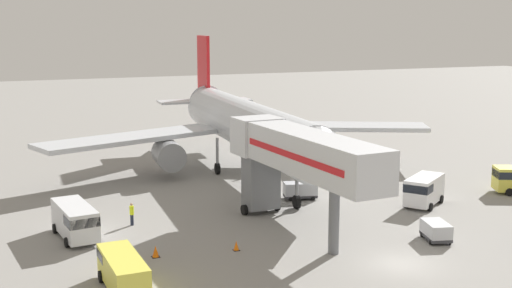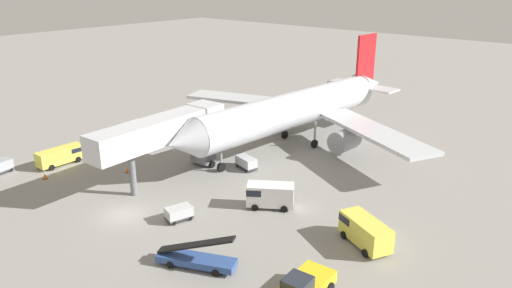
{
  "view_description": "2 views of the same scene",
  "coord_description": "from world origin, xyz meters",
  "px_view_note": "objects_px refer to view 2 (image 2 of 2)",
  "views": [
    {
      "loc": [
        -23.18,
        -32.07,
        14.55
      ],
      "look_at": [
        -1.06,
        20.01,
        4.27
      ],
      "focal_mm": 46.38,
      "sensor_mm": 36.0,
      "label": 1
    },
    {
      "loc": [
        36.55,
        -22.61,
        21.87
      ],
      "look_at": [
        1.55,
        17.82,
        2.69
      ],
      "focal_mm": 33.7,
      "sensor_mm": 36.0,
      "label": 2
    }
  ],
  "objects_px": {
    "safety_cone_alpha": "(108,157)",
    "safety_cone_bravo": "(127,170)",
    "service_van_near_right": "(62,155)",
    "service_van_mid_left": "(269,194)",
    "service_van_mid_right": "(364,230)",
    "safety_cone_charlie": "(45,176)",
    "ground_crew_worker_foreground": "(156,138)",
    "airplane_at_gate": "(298,109)",
    "belt_loader_truck": "(196,258)",
    "baggage_cart_near_left": "(179,213)",
    "service_van_rear_right": "(127,132)",
    "baggage_cart_rear_left": "(246,162)",
    "jet_bridge": "(168,132)"
  },
  "relations": [
    {
      "from": "service_van_mid_left",
      "to": "safety_cone_alpha",
      "type": "xyz_separation_m",
      "value": [
        -23.07,
        -3.26,
        -0.98
      ]
    },
    {
      "from": "service_van_near_right",
      "to": "baggage_cart_rear_left",
      "type": "height_order",
      "value": "service_van_near_right"
    },
    {
      "from": "service_van_mid_left",
      "to": "service_van_mid_right",
      "type": "xyz_separation_m",
      "value": [
        10.47,
        -0.03,
        -0.04
      ]
    },
    {
      "from": "service_van_near_right",
      "to": "service_van_rear_right",
      "type": "bearing_deg",
      "value": 96.29
    },
    {
      "from": "service_van_rear_right",
      "to": "jet_bridge",
      "type": "bearing_deg",
      "value": -17.03
    },
    {
      "from": "airplane_at_gate",
      "to": "ground_crew_worker_foreground",
      "type": "height_order",
      "value": "airplane_at_gate"
    },
    {
      "from": "airplane_at_gate",
      "to": "service_van_mid_right",
      "type": "distance_m",
      "value": 25.86
    },
    {
      "from": "jet_bridge",
      "to": "service_van_mid_right",
      "type": "xyz_separation_m",
      "value": [
        23.11,
        1.91,
        -4.26
      ]
    },
    {
      "from": "safety_cone_bravo",
      "to": "baggage_cart_rear_left",
      "type": "bearing_deg",
      "value": 45.69
    },
    {
      "from": "belt_loader_truck",
      "to": "baggage_cart_rear_left",
      "type": "distance_m",
      "value": 20.35
    },
    {
      "from": "service_van_rear_right",
      "to": "service_van_near_right",
      "type": "bearing_deg",
      "value": -83.71
    },
    {
      "from": "service_van_rear_right",
      "to": "baggage_cart_near_left",
      "type": "distance_m",
      "value": 24.67
    },
    {
      "from": "service_van_near_right",
      "to": "service_van_mid_left",
      "type": "xyz_separation_m",
      "value": [
        26.05,
        7.61,
        0.2
      ]
    },
    {
      "from": "service_van_near_right",
      "to": "service_van_mid_right",
      "type": "height_order",
      "value": "service_van_mid_right"
    },
    {
      "from": "safety_cone_bravo",
      "to": "belt_loader_truck",
      "type": "bearing_deg",
      "value": -20.61
    },
    {
      "from": "service_van_mid_left",
      "to": "service_van_mid_right",
      "type": "bearing_deg",
      "value": -0.15
    },
    {
      "from": "jet_bridge",
      "to": "safety_cone_alpha",
      "type": "relative_size",
      "value": 22.56
    },
    {
      "from": "service_van_mid_right",
      "to": "baggage_cart_rear_left",
      "type": "distance_m",
      "value": 19.61
    },
    {
      "from": "service_van_near_right",
      "to": "belt_loader_truck",
      "type": "bearing_deg",
      "value": -8.11
    },
    {
      "from": "service_van_rear_right",
      "to": "service_van_mid_right",
      "type": "distance_m",
      "value": 37.72
    },
    {
      "from": "service_van_rear_right",
      "to": "safety_cone_alpha",
      "type": "height_order",
      "value": "service_van_rear_right"
    },
    {
      "from": "safety_cone_alpha",
      "to": "safety_cone_bravo",
      "type": "bearing_deg",
      "value": -8.91
    },
    {
      "from": "baggage_cart_rear_left",
      "to": "service_van_near_right",
      "type": "bearing_deg",
      "value": -142.99
    },
    {
      "from": "service_van_mid_left",
      "to": "service_van_rear_right",
      "type": "relative_size",
      "value": 0.85
    },
    {
      "from": "service_van_mid_left",
      "to": "service_van_rear_right",
      "type": "distance_m",
      "value": 27.28
    },
    {
      "from": "service_van_mid_left",
      "to": "safety_cone_charlie",
      "type": "height_order",
      "value": "service_van_mid_left"
    },
    {
      "from": "service_van_mid_right",
      "to": "baggage_cart_rear_left",
      "type": "relative_size",
      "value": 1.82
    },
    {
      "from": "airplane_at_gate",
      "to": "service_van_mid_right",
      "type": "xyz_separation_m",
      "value": [
        19.37,
        -16.76,
        -3.54
      ]
    },
    {
      "from": "airplane_at_gate",
      "to": "service_van_rear_right",
      "type": "distance_m",
      "value": 23.42
    },
    {
      "from": "belt_loader_truck",
      "to": "safety_cone_bravo",
      "type": "distance_m",
      "value": 21.49
    },
    {
      "from": "airplane_at_gate",
      "to": "service_van_mid_left",
      "type": "bearing_deg",
      "value": -61.99
    },
    {
      "from": "service_van_near_right",
      "to": "safety_cone_alpha",
      "type": "relative_size",
      "value": 7.32
    },
    {
      "from": "service_van_rear_right",
      "to": "ground_crew_worker_foreground",
      "type": "distance_m",
      "value": 4.5
    },
    {
      "from": "belt_loader_truck",
      "to": "baggage_cart_near_left",
      "type": "distance_m",
      "value": 7.98
    },
    {
      "from": "baggage_cart_near_left",
      "to": "safety_cone_charlie",
      "type": "xyz_separation_m",
      "value": [
        -18.64,
        -3.65,
        -0.36
      ]
    },
    {
      "from": "service_van_mid_right",
      "to": "ground_crew_worker_foreground",
      "type": "distance_m",
      "value": 33.67
    },
    {
      "from": "ground_crew_worker_foreground",
      "to": "safety_cone_bravo",
      "type": "bearing_deg",
      "value": -58.04
    },
    {
      "from": "ground_crew_worker_foreground",
      "to": "baggage_cart_near_left",
      "type": "bearing_deg",
      "value": -32.35
    },
    {
      "from": "jet_bridge",
      "to": "service_van_mid_right",
      "type": "height_order",
      "value": "jet_bridge"
    },
    {
      "from": "belt_loader_truck",
      "to": "service_van_near_right",
      "type": "relative_size",
      "value": 1.17
    },
    {
      "from": "safety_cone_alpha",
      "to": "service_van_mid_right",
      "type": "bearing_deg",
      "value": 5.51
    },
    {
      "from": "safety_cone_alpha",
      "to": "belt_loader_truck",
      "type": "bearing_deg",
      "value": -18.32
    },
    {
      "from": "service_van_rear_right",
      "to": "baggage_cart_rear_left",
      "type": "bearing_deg",
      "value": 9.92
    },
    {
      "from": "airplane_at_gate",
      "to": "ground_crew_worker_foreground",
      "type": "distance_m",
      "value": 19.35
    },
    {
      "from": "safety_cone_charlie",
      "to": "ground_crew_worker_foreground",
      "type": "bearing_deg",
      "value": 88.74
    },
    {
      "from": "service_van_mid_right",
      "to": "safety_cone_bravo",
      "type": "xyz_separation_m",
      "value": [
        -28.37,
        -4.05,
        -1.0
      ]
    },
    {
      "from": "service_van_near_right",
      "to": "safety_cone_alpha",
      "type": "height_order",
      "value": "service_van_near_right"
    },
    {
      "from": "service_van_rear_right",
      "to": "service_van_mid_right",
      "type": "bearing_deg",
      "value": -3.85
    },
    {
      "from": "jet_bridge",
      "to": "safety_cone_bravo",
      "type": "xyz_separation_m",
      "value": [
        -5.25,
        -2.13,
        -5.26
      ]
    },
    {
      "from": "service_van_rear_right",
      "to": "ground_crew_worker_foreground",
      "type": "height_order",
      "value": "service_van_rear_right"
    }
  ]
}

